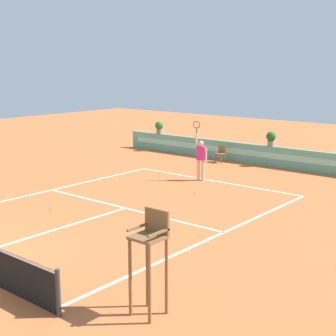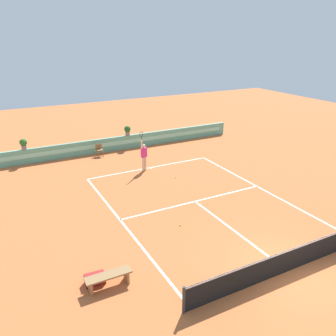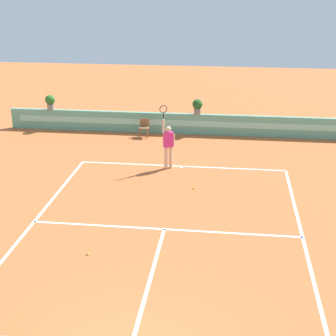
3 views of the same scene
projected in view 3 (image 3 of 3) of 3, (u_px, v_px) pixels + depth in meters
The scene contains 9 objects.
ground_plane at pixel (162, 236), 15.15m from camera, with size 60.00×60.00×0.00m, color #BC6033.
court_lines at pixel (166, 224), 15.81m from camera, with size 8.32×11.94×0.01m.
back_wall_barrier at pixel (191, 124), 24.61m from camera, with size 18.00×0.21×1.00m.
ball_kid_chair at pixel (144, 127), 24.19m from camera, with size 0.44×0.44×0.85m.
tennis_player at pixel (168, 143), 20.04m from camera, with size 0.57×0.36×2.58m.
tennis_ball_near_baseline at pixel (88, 254), 14.09m from camera, with size 0.07×0.07×0.07m, color #CCE033.
tennis_ball_mid_court at pixel (193, 188), 18.42m from camera, with size 0.07×0.07×0.07m, color #CCE033.
potted_plant_far_left at pixel (50, 101), 25.09m from camera, with size 0.48×0.48×0.72m.
potted_plant_centre at pixel (197, 106), 24.25m from camera, with size 0.48×0.48×0.72m.
Camera 3 is at (1.83, -7.33, 7.25)m, focal length 54.70 mm.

